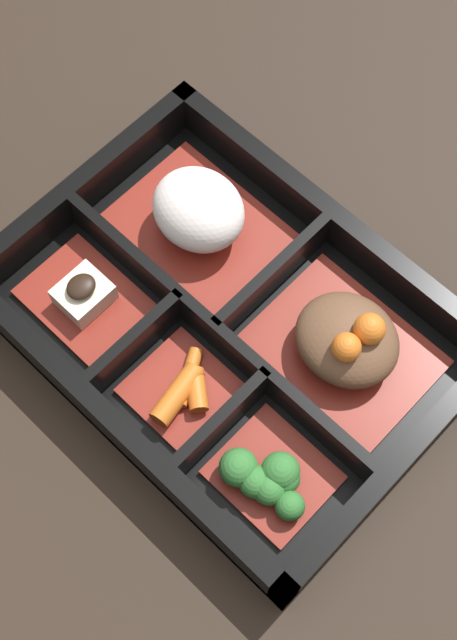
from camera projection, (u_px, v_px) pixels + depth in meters
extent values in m
plane|color=black|center=(228.00, 333.00, 0.66)|extent=(3.00, 3.00, 0.00)
cube|color=black|center=(228.00, 331.00, 0.66)|extent=(0.32, 0.24, 0.01)
cube|color=black|center=(116.00, 429.00, 0.61)|extent=(0.32, 0.01, 0.04)
cube|color=black|center=(330.00, 225.00, 0.67)|extent=(0.32, 0.01, 0.04)
cube|color=black|center=(83.00, 194.00, 0.68)|extent=(0.01, 0.24, 0.04)
cube|color=black|center=(395.00, 468.00, 0.60)|extent=(0.01, 0.24, 0.04)
cube|color=black|center=(215.00, 335.00, 0.64)|extent=(0.30, 0.01, 0.04)
cube|color=black|center=(136.00, 346.00, 0.63)|extent=(0.01, 0.09, 0.04)
cube|color=black|center=(221.00, 425.00, 0.61)|extent=(0.01, 0.09, 0.04)
cube|color=black|center=(271.00, 281.00, 0.65)|extent=(0.01, 0.12, 0.04)
cube|color=maroon|center=(200.00, 229.00, 0.68)|extent=(0.13, 0.10, 0.01)
ellipsoid|color=silver|center=(198.00, 210.00, 0.66)|extent=(0.07, 0.06, 0.05)
cube|color=maroon|center=(343.00, 351.00, 0.64)|extent=(0.13, 0.10, 0.01)
ellipsoid|color=brown|center=(347.00, 340.00, 0.62)|extent=(0.08, 0.07, 0.04)
sphere|color=#D1661E|center=(370.00, 329.00, 0.60)|extent=(0.02, 0.02, 0.02)
sphere|color=#D1661E|center=(346.00, 347.00, 0.60)|extent=(0.02, 0.02, 0.02)
cube|color=maroon|center=(86.00, 301.00, 0.66)|extent=(0.09, 0.07, 0.01)
cube|color=beige|center=(84.00, 295.00, 0.65)|extent=(0.03, 0.04, 0.02)
ellipsoid|color=black|center=(81.00, 287.00, 0.63)|extent=(0.02, 0.02, 0.01)
cube|color=maroon|center=(180.00, 388.00, 0.63)|extent=(0.06, 0.07, 0.01)
cylinder|color=#D1661E|center=(177.00, 395.00, 0.62)|extent=(0.02, 0.05, 0.02)
cylinder|color=#D1661E|center=(197.00, 390.00, 0.62)|extent=(0.03, 0.03, 0.01)
cylinder|color=#D1661E|center=(188.00, 377.00, 0.63)|extent=(0.03, 0.04, 0.01)
cube|color=maroon|center=(273.00, 475.00, 0.61)|extent=(0.08, 0.07, 0.01)
sphere|color=#2D6B2D|center=(280.00, 471.00, 0.59)|extent=(0.03, 0.03, 0.03)
sphere|color=#2D6B2D|center=(255.00, 482.00, 0.59)|extent=(0.02, 0.02, 0.02)
sphere|color=#2D6B2D|center=(284.00, 478.00, 0.59)|extent=(0.02, 0.02, 0.02)
sphere|color=#2D6B2D|center=(290.00, 506.00, 0.58)|extent=(0.02, 0.02, 0.02)
sphere|color=#2D6B2D|center=(238.00, 468.00, 0.59)|extent=(0.03, 0.03, 0.03)
sphere|color=#2D6B2D|center=(269.00, 489.00, 0.59)|extent=(0.02, 0.02, 0.02)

